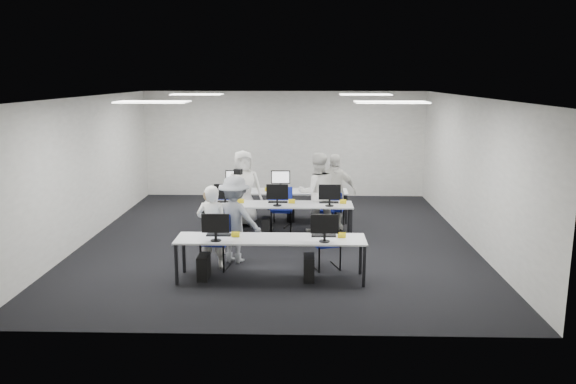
{
  "coord_description": "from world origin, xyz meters",
  "views": [
    {
      "loc": [
        0.54,
        -11.49,
        3.41
      ],
      "look_at": [
        0.22,
        0.15,
        1.0
      ],
      "focal_mm": 35.0,
      "sensor_mm": 36.0,
      "label": 1
    }
  ],
  "objects_px": {
    "desk_mid": "(278,206)",
    "chair_7": "(334,216)",
    "chair_0": "(216,251)",
    "chair_4": "(326,217)",
    "chair_1": "(325,252)",
    "chair_6": "(279,214)",
    "chair_3": "(282,218)",
    "student_3": "(334,191)",
    "chair_2": "(231,217)",
    "student_2": "(244,188)",
    "student_0": "(212,227)",
    "student_1": "(317,192)",
    "desk_front": "(271,241)",
    "photographer": "(235,219)",
    "chair_5": "(224,215)"
  },
  "relations": [
    {
      "from": "desk_mid",
      "to": "chair_6",
      "type": "distance_m",
      "value": 1.0
    },
    {
      "from": "desk_front",
      "to": "desk_mid",
      "type": "relative_size",
      "value": 1.0
    },
    {
      "from": "chair_0",
      "to": "chair_1",
      "type": "relative_size",
      "value": 1.06
    },
    {
      "from": "chair_3",
      "to": "chair_4",
      "type": "bearing_deg",
      "value": 13.0
    },
    {
      "from": "chair_0",
      "to": "chair_4",
      "type": "bearing_deg",
      "value": 60.02
    },
    {
      "from": "student_0",
      "to": "student_2",
      "type": "relative_size",
      "value": 0.87
    },
    {
      "from": "chair_3",
      "to": "chair_5",
      "type": "xyz_separation_m",
      "value": [
        -1.35,
        0.3,
        -0.02
      ]
    },
    {
      "from": "desk_mid",
      "to": "chair_7",
      "type": "distance_m",
      "value": 1.53
    },
    {
      "from": "chair_2",
      "to": "student_2",
      "type": "distance_m",
      "value": 0.71
    },
    {
      "from": "desk_mid",
      "to": "chair_2",
      "type": "relative_size",
      "value": 3.76
    },
    {
      "from": "desk_mid",
      "to": "chair_4",
      "type": "bearing_deg",
      "value": 31.92
    },
    {
      "from": "photographer",
      "to": "student_3",
      "type": "bearing_deg",
      "value": -110.63
    },
    {
      "from": "student_1",
      "to": "chair_5",
      "type": "bearing_deg",
      "value": -19.29
    },
    {
      "from": "student_1",
      "to": "student_2",
      "type": "relative_size",
      "value": 1.01
    },
    {
      "from": "desk_mid",
      "to": "photographer",
      "type": "height_order",
      "value": "photographer"
    },
    {
      "from": "chair_5",
      "to": "chair_6",
      "type": "height_order",
      "value": "chair_5"
    },
    {
      "from": "chair_1",
      "to": "student_0",
      "type": "distance_m",
      "value": 2.09
    },
    {
      "from": "student_0",
      "to": "chair_0",
      "type": "bearing_deg",
      "value": -160.16
    },
    {
      "from": "student_2",
      "to": "student_3",
      "type": "xyz_separation_m",
      "value": [
        2.06,
        -0.19,
        -0.02
      ]
    },
    {
      "from": "chair_2",
      "to": "student_0",
      "type": "relative_size",
      "value": 0.56
    },
    {
      "from": "chair_6",
      "to": "chair_7",
      "type": "height_order",
      "value": "chair_6"
    },
    {
      "from": "desk_mid",
      "to": "student_3",
      "type": "relative_size",
      "value": 1.86
    },
    {
      "from": "desk_mid",
      "to": "chair_7",
      "type": "height_order",
      "value": "chair_7"
    },
    {
      "from": "chair_5",
      "to": "photographer",
      "type": "distance_m",
      "value": 2.54
    },
    {
      "from": "chair_2",
      "to": "student_3",
      "type": "relative_size",
      "value": 0.5
    },
    {
      "from": "chair_2",
      "to": "student_0",
      "type": "height_order",
      "value": "student_0"
    },
    {
      "from": "chair_1",
      "to": "chair_7",
      "type": "relative_size",
      "value": 1.05
    },
    {
      "from": "student_3",
      "to": "chair_0",
      "type": "bearing_deg",
      "value": -133.5
    },
    {
      "from": "chair_1",
      "to": "chair_4",
      "type": "height_order",
      "value": "chair_1"
    },
    {
      "from": "chair_7",
      "to": "chair_4",
      "type": "bearing_deg",
      "value": -136.16
    },
    {
      "from": "chair_1",
      "to": "chair_6",
      "type": "xyz_separation_m",
      "value": [
        -0.97,
        2.88,
        -0.01
      ]
    },
    {
      "from": "chair_3",
      "to": "photographer",
      "type": "relative_size",
      "value": 0.6
    },
    {
      "from": "chair_4",
      "to": "student_2",
      "type": "bearing_deg",
      "value": -173.48
    },
    {
      "from": "chair_1",
      "to": "chair_6",
      "type": "bearing_deg",
      "value": 90.87
    },
    {
      "from": "chair_2",
      "to": "chair_7",
      "type": "distance_m",
      "value": 2.34
    },
    {
      "from": "chair_2",
      "to": "student_3",
      "type": "bearing_deg",
      "value": -14.27
    },
    {
      "from": "chair_0",
      "to": "desk_front",
      "type": "bearing_deg",
      "value": -21.59
    },
    {
      "from": "chair_6",
      "to": "chair_7",
      "type": "distance_m",
      "value": 1.27
    },
    {
      "from": "desk_front",
      "to": "student_2",
      "type": "height_order",
      "value": "student_2"
    },
    {
      "from": "chair_4",
      "to": "photographer",
      "type": "bearing_deg",
      "value": -113.34
    },
    {
      "from": "student_0",
      "to": "chair_6",
      "type": "bearing_deg",
      "value": -107.68
    },
    {
      "from": "chair_3",
      "to": "student_1",
      "type": "xyz_separation_m",
      "value": [
        0.78,
        0.01,
        0.58
      ]
    },
    {
      "from": "chair_4",
      "to": "student_2",
      "type": "xyz_separation_m",
      "value": [
        -1.89,
        0.25,
        0.61
      ]
    },
    {
      "from": "student_1",
      "to": "photographer",
      "type": "bearing_deg",
      "value": 41.96
    },
    {
      "from": "chair_4",
      "to": "desk_front",
      "type": "bearing_deg",
      "value": -93.96
    },
    {
      "from": "chair_2",
      "to": "chair_7",
      "type": "bearing_deg",
      "value": -12.97
    },
    {
      "from": "chair_0",
      "to": "chair_1",
      "type": "distance_m",
      "value": 1.98
    },
    {
      "from": "chair_4",
      "to": "chair_5",
      "type": "relative_size",
      "value": 0.95
    },
    {
      "from": "chair_4",
      "to": "chair_7",
      "type": "relative_size",
      "value": 0.99
    },
    {
      "from": "chair_0",
      "to": "student_1",
      "type": "distance_m",
      "value": 3.17
    }
  ]
}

